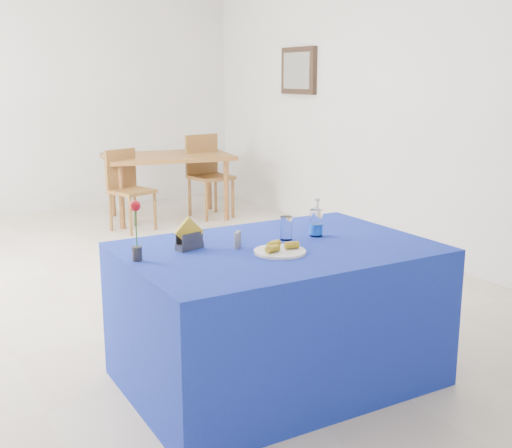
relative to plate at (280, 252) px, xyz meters
The scene contains 16 objects.
floor 2.08m from the plate, 90.65° to the left, with size 7.00×7.00×0.00m, color beige.
room_shell 2.17m from the plate, 90.65° to the left, with size 7.00×7.00×7.00m.
picture_frame 4.40m from the plate, 55.30° to the left, with size 0.06×0.64×0.52m, color black.
picture_art 4.39m from the plate, 55.57° to the left, with size 0.02×0.52×0.40m, color #998C66.
plate is the anchor object (origin of this frame).
drinking_glass 0.28m from the plate, 50.88° to the left, with size 0.07×0.07×0.13m, color white.
salt_shaker 0.24m from the plate, 128.51° to the left, with size 0.03×0.03×0.09m, color slate.
pepper_shaker 0.25m from the plate, 118.92° to the left, with size 0.03×0.03×0.09m, color slate.
blue_table 0.41m from the plate, 61.96° to the left, with size 1.60×1.10×0.76m.
water_bottle 0.43m from the plate, 29.46° to the left, with size 0.07×0.07×0.21m.
napkin_holder 0.47m from the plate, 140.45° to the left, with size 0.16×0.10×0.17m.
rose_vase 0.73m from the plate, 160.96° to the left, with size 0.05×0.05×0.30m.
oak_table 4.43m from the plate, 75.13° to the left, with size 1.56×1.14×0.76m.
chair_bg_left 4.01m from the plate, 82.34° to the left, with size 0.50×0.50×0.87m.
chair_bg_right 4.49m from the plate, 69.18° to the left, with size 0.48×0.48×0.97m.
banana_pieces 0.03m from the plate, 63.87° to the left, with size 0.20×0.13×0.04m.
Camera 1 is at (-1.65, -4.59, 1.63)m, focal length 45.00 mm.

